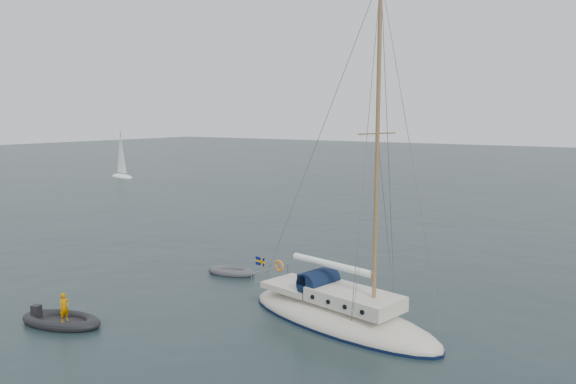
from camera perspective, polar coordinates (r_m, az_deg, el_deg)
The scene contains 5 objects.
ground at distance 28.43m, azimuth 0.77°, elevation -10.28°, with size 300.00×300.00×0.00m, color black.
sailboat at distance 24.29m, azimuth 5.35°, elevation -10.75°, with size 10.27×3.07×14.63m.
dinghy at distance 31.78m, azimuth -5.79°, elevation -8.02°, with size 2.80×1.26×0.40m.
rib at distance 26.21m, azimuth -22.07°, elevation -11.93°, with size 3.77×1.72×1.44m.
distant_yacht_a at distance 83.64m, azimuth -16.60°, elevation 3.51°, with size 5.34×2.85×7.08m.
Camera 1 is at (14.63, -22.72, 8.82)m, focal length 35.00 mm.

